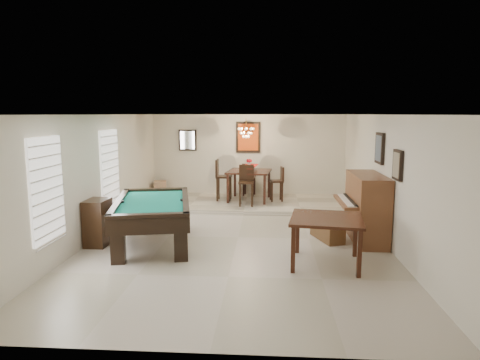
# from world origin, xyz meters

# --- Properties ---
(ground_plane) EXTENTS (6.00, 9.00, 0.02)m
(ground_plane) POSITION_xyz_m (0.00, 0.00, -0.01)
(ground_plane) COLOR beige
(wall_back) EXTENTS (6.00, 0.04, 2.60)m
(wall_back) POSITION_xyz_m (0.00, 4.50, 1.30)
(wall_back) COLOR silver
(wall_back) RESTS_ON ground_plane
(wall_front) EXTENTS (6.00, 0.04, 2.60)m
(wall_front) POSITION_xyz_m (0.00, -4.50, 1.30)
(wall_front) COLOR silver
(wall_front) RESTS_ON ground_plane
(wall_left) EXTENTS (0.04, 9.00, 2.60)m
(wall_left) POSITION_xyz_m (-3.00, 0.00, 1.30)
(wall_left) COLOR silver
(wall_left) RESTS_ON ground_plane
(wall_right) EXTENTS (0.04, 9.00, 2.60)m
(wall_right) POSITION_xyz_m (3.00, 0.00, 1.30)
(wall_right) COLOR silver
(wall_right) RESTS_ON ground_plane
(ceiling) EXTENTS (6.00, 9.00, 0.04)m
(ceiling) POSITION_xyz_m (0.00, 0.00, 2.60)
(ceiling) COLOR white
(ceiling) RESTS_ON wall_back
(dining_step) EXTENTS (6.00, 2.50, 0.12)m
(dining_step) POSITION_xyz_m (0.00, 3.25, 0.06)
(dining_step) COLOR beige
(dining_step) RESTS_ON ground_plane
(window_left_front) EXTENTS (0.06, 1.00, 1.70)m
(window_left_front) POSITION_xyz_m (-2.97, -2.20, 1.40)
(window_left_front) COLOR white
(window_left_front) RESTS_ON wall_left
(window_left_rear) EXTENTS (0.06, 1.00, 1.70)m
(window_left_rear) POSITION_xyz_m (-2.97, 0.60, 1.40)
(window_left_rear) COLOR white
(window_left_rear) RESTS_ON wall_left
(pool_table) EXTENTS (1.93, 2.87, 0.88)m
(pool_table) POSITION_xyz_m (-1.68, -0.60, 0.44)
(pool_table) COLOR black
(pool_table) RESTS_ON ground_plane
(square_table) EXTENTS (1.37, 1.37, 0.84)m
(square_table) POSITION_xyz_m (1.64, -1.54, 0.42)
(square_table) COLOR black
(square_table) RESTS_ON ground_plane
(upright_piano) EXTENTS (0.93, 1.66, 1.38)m
(upright_piano) POSITION_xyz_m (2.52, 0.01, 0.69)
(upright_piano) COLOR brown
(upright_piano) RESTS_ON ground_plane
(piano_bench) EXTENTS (0.64, 0.99, 0.51)m
(piano_bench) POSITION_xyz_m (1.88, -0.03, 0.26)
(piano_bench) COLOR brown
(piano_bench) RESTS_ON ground_plane
(apothecary_chest) EXTENTS (0.41, 0.62, 0.93)m
(apothecary_chest) POSITION_xyz_m (-2.77, -0.70, 0.46)
(apothecary_chest) COLOR black
(apothecary_chest) RESTS_ON ground_plane
(dining_table) EXTENTS (1.33, 1.33, 0.99)m
(dining_table) POSITION_xyz_m (0.08, 3.43, 0.61)
(dining_table) COLOR black
(dining_table) RESTS_ON dining_step
(flower_vase) EXTENTS (0.14, 0.14, 0.22)m
(flower_vase) POSITION_xyz_m (0.08, 3.43, 1.22)
(flower_vase) COLOR #AF0F1B
(flower_vase) RESTS_ON dining_table
(dining_chair_south) EXTENTS (0.42, 0.42, 1.11)m
(dining_chair_south) POSITION_xyz_m (0.03, 2.67, 0.67)
(dining_chair_south) COLOR black
(dining_chair_south) RESTS_ON dining_step
(dining_chair_north) EXTENTS (0.41, 0.41, 1.00)m
(dining_chair_north) POSITION_xyz_m (0.04, 4.19, 0.62)
(dining_chair_north) COLOR black
(dining_chair_north) RESTS_ON dining_step
(dining_chair_west) EXTENTS (0.44, 0.44, 1.19)m
(dining_chair_west) POSITION_xyz_m (-0.65, 3.38, 0.72)
(dining_chair_west) COLOR black
(dining_chair_west) RESTS_ON dining_step
(dining_chair_east) EXTENTS (0.42, 0.42, 0.99)m
(dining_chair_east) POSITION_xyz_m (0.87, 3.38, 0.62)
(dining_chair_east) COLOR black
(dining_chair_east) RESTS_ON dining_step
(corner_bench) EXTENTS (0.47, 0.54, 0.42)m
(corner_bench) POSITION_xyz_m (-2.72, 4.08, 0.33)
(corner_bench) COLOR tan
(corner_bench) RESTS_ON dining_step
(chandelier) EXTENTS (0.44, 0.44, 0.60)m
(chandelier) POSITION_xyz_m (0.00, 3.20, 2.20)
(chandelier) COLOR #FFE5B2
(chandelier) RESTS_ON ceiling
(back_painting) EXTENTS (0.75, 0.06, 0.95)m
(back_painting) POSITION_xyz_m (0.00, 4.46, 1.90)
(back_painting) COLOR #D84C14
(back_painting) RESTS_ON wall_back
(back_mirror) EXTENTS (0.55, 0.06, 0.65)m
(back_mirror) POSITION_xyz_m (-1.90, 4.46, 1.80)
(back_mirror) COLOR white
(back_mirror) RESTS_ON wall_back
(right_picture_upper) EXTENTS (0.06, 0.55, 0.65)m
(right_picture_upper) POSITION_xyz_m (2.96, 0.30, 1.90)
(right_picture_upper) COLOR slate
(right_picture_upper) RESTS_ON wall_right
(right_picture_lower) EXTENTS (0.06, 0.45, 0.55)m
(right_picture_lower) POSITION_xyz_m (2.96, -1.00, 1.70)
(right_picture_lower) COLOR gray
(right_picture_lower) RESTS_ON wall_right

